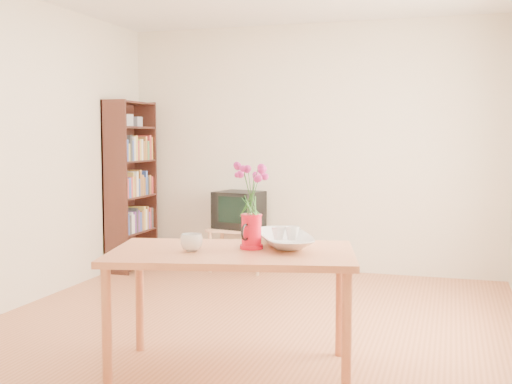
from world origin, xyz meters
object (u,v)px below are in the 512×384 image
(mug, at_px, (192,243))
(television, at_px, (239,209))
(table, at_px, (232,263))
(pitcher, at_px, (252,233))
(bowl, at_px, (285,211))

(mug, distance_m, television, 2.99)
(table, relative_size, mug, 12.02)
(table, relative_size, television, 3.01)
(table, relative_size, pitcher, 7.30)
(bowl, xyz_separation_m, television, (-1.15, 2.55, -0.31))
(table, xyz_separation_m, television, (-0.90, 2.81, -0.01))
(table, bearing_deg, bowl, 33.36)
(table, distance_m, mug, 0.27)
(table, distance_m, television, 2.95)
(bowl, bearing_deg, table, -134.09)
(mug, xyz_separation_m, television, (-0.68, 2.91, -0.14))
(pitcher, height_order, bowl, bowl)
(bowl, distance_m, television, 2.82)
(table, height_order, television, television)
(table, distance_m, bowl, 0.47)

